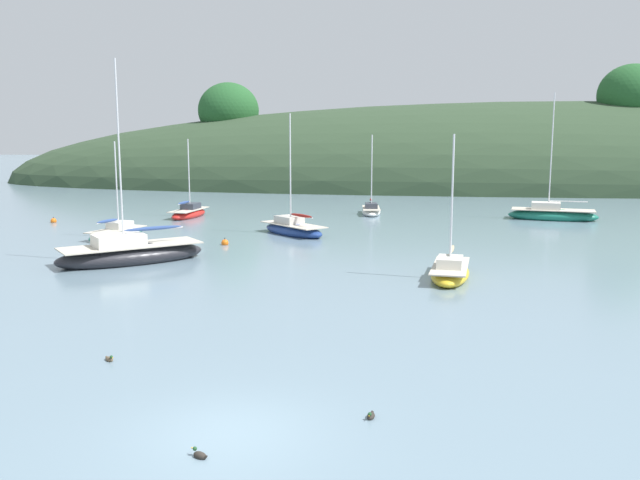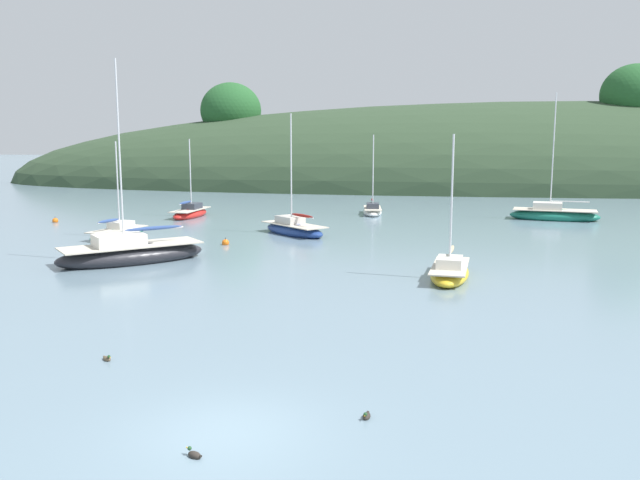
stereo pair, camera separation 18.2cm
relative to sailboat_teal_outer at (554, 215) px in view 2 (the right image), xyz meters
The scene contains 14 objects.
ground_plane 42.74m from the sailboat_teal_outer, 112.54° to the right, with size 400.00×400.00×0.00m, color slate.
far_shoreline_hill 37.68m from the sailboat_teal_outer, 76.82° to the left, with size 150.00×36.00×26.04m.
sailboat_teal_outer is the anchor object (origin of this frame).
sailboat_black_sloop 14.40m from the sailboat_teal_outer, behind, with size 1.79×4.60×6.77m.
sailboat_orange_cutter 21.52m from the sailboat_teal_outer, 153.10° to the right, with size 5.40×5.47×8.19m.
sailboat_white_near 33.22m from the sailboat_teal_outer, 142.19° to the right, with size 7.67×6.88×10.63m.
sailboat_yellow_far 28.94m from the sailboat_teal_outer, behind, with size 2.42×5.35×6.45m.
sailboat_cream_ketch 24.76m from the sailboat_teal_outer, 113.82° to the right, with size 2.49×5.27×6.81m.
sailboat_red_portside 32.76m from the sailboat_teal_outer, 157.76° to the right, with size 2.97×5.06×6.36m.
mooring_buoy_inner 26.89m from the sailboat_teal_outer, 147.56° to the right, with size 0.44×0.44×0.54m.
mooring_buoy_outer 38.58m from the sailboat_teal_outer, behind, with size 0.44×0.44×0.54m.
duck_straggler 43.96m from the sailboat_teal_outer, 112.40° to the right, with size 0.40×0.32×0.24m.
duck_lone_right 40.97m from the sailboat_teal_outer, 120.93° to the right, with size 0.37×0.36×0.24m.
duck_lead 40.60m from the sailboat_teal_outer, 109.11° to the right, with size 0.23×0.43×0.24m.
Camera 2 is at (3.55, -13.57, 6.58)m, focal length 37.05 mm.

